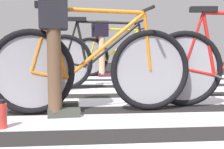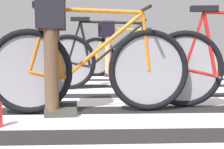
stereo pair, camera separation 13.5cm
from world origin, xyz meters
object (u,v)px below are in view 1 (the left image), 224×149
(cyclist_1_of_4, at_px, (55,38))
(bicycle_3_of_4, at_px, (104,60))
(cyclist_4_of_4, at_px, (100,41))
(bicycle_1_of_4, at_px, (92,68))
(bicycle_4_of_4, at_px, (116,55))
(water_bottle, at_px, (1,115))

(cyclist_1_of_4, relative_size, bicycle_3_of_4, 0.57)
(cyclist_4_of_4, bearing_deg, bicycle_1_of_4, -105.54)
(bicycle_4_of_4, bearing_deg, cyclist_4_of_4, -180.00)
(bicycle_1_of_4, relative_size, bicycle_4_of_4, 1.01)
(bicycle_1_of_4, distance_m, cyclist_1_of_4, 0.40)
(bicycle_1_of_4, xyz_separation_m, cyclist_4_of_4, (0.21, 2.99, 0.27))
(bicycle_4_of_4, xyz_separation_m, cyclist_4_of_4, (-0.30, -0.06, 0.27))
(cyclist_1_of_4, xyz_separation_m, bicycle_4_of_4, (0.83, 3.08, -0.25))
(cyclist_4_of_4, bearing_deg, water_bottle, -115.39)
(bicycle_1_of_4, relative_size, bicycle_3_of_4, 1.00)
(bicycle_1_of_4, bearing_deg, bicycle_3_of_4, 77.66)
(cyclist_4_of_4, relative_size, water_bottle, 4.92)
(water_bottle, bearing_deg, bicycle_3_of_4, 65.22)
(water_bottle, bearing_deg, cyclist_1_of_4, 52.61)
(cyclist_1_of_4, bearing_deg, cyclist_4_of_4, 75.68)
(bicycle_1_of_4, relative_size, water_bottle, 8.49)
(bicycle_1_of_4, distance_m, water_bottle, 0.84)
(bicycle_3_of_4, bearing_deg, bicycle_1_of_4, -97.79)
(bicycle_3_of_4, relative_size, bicycle_4_of_4, 1.01)
(bicycle_1_of_4, xyz_separation_m, water_bottle, (-0.64, -0.46, -0.29))
(bicycle_1_of_4, bearing_deg, water_bottle, -148.90)
(cyclist_4_of_4, height_order, water_bottle, cyclist_4_of_4)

